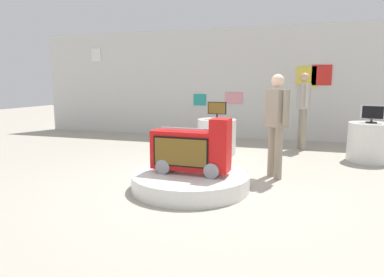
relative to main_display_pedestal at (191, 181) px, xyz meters
The scene contains 10 objects.
ground_plane 0.21m from the main_display_pedestal, 53.18° to the left, with size 30.00×30.00×0.00m, color #A8A091.
back_wall_display 4.98m from the main_display_pedestal, 88.62° to the left, with size 12.47×0.13×2.94m.
main_display_pedestal is the anchor object (origin of this frame).
novelty_firetruck_tv 0.44m from the main_display_pedestal, 19.47° to the right, with size 1.11×0.40×0.79m.
display_pedestal_left_rear 3.84m from the main_display_pedestal, 44.38° to the left, with size 0.80×0.80×0.74m, color silver.
tv_on_left_rear 3.92m from the main_display_pedestal, 44.32° to the left, with size 0.39×0.20×0.33m.
display_pedestal_center_rear 2.48m from the main_display_pedestal, 94.64° to the left, with size 0.80×0.80×0.74m, color silver.
tv_on_center_rear 2.60m from the main_display_pedestal, 94.64° to the left, with size 0.39×0.24×0.36m.
shopper_browsing_near_truck 1.68m from the main_display_pedestal, 41.31° to the left, with size 0.38×0.47×1.62m.
shopper_browsing_rear 3.97m from the main_display_pedestal, 66.98° to the left, with size 0.30×0.54×1.71m.
Camera 1 is at (1.31, -4.60, 1.48)m, focal length 31.97 mm.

